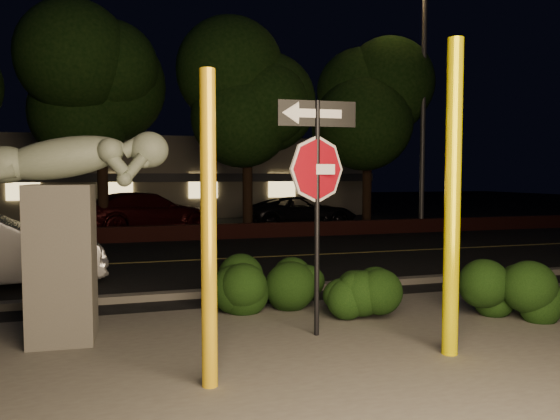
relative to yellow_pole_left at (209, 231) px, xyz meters
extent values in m
plane|color=black|center=(1.24, 11.18, -1.57)|extent=(90.00, 90.00, 0.00)
cube|color=#4C4944|center=(1.24, 0.18, -1.56)|extent=(14.00, 6.00, 0.02)
cube|color=black|center=(1.24, 8.18, -1.56)|extent=(80.00, 8.00, 0.01)
cube|color=#B6A149|center=(1.24, 8.18, -1.55)|extent=(80.00, 0.12, 0.00)
cube|color=#4C4944|center=(1.24, 4.08, -1.51)|extent=(80.00, 0.25, 0.12)
cube|color=#431815|center=(1.24, 12.48, -1.32)|extent=(40.00, 0.35, 0.50)
cube|color=black|center=(1.24, 18.18, -1.56)|extent=(40.00, 12.00, 0.01)
cube|color=gray|center=(1.24, 26.18, 0.43)|extent=(22.00, 10.00, 4.00)
cube|color=#333338|center=(1.24, 21.08, 0.43)|extent=(22.00, 0.20, 0.40)
cube|color=#FFD87F|center=(-4.76, 21.13, 0.03)|extent=(1.40, 0.08, 1.20)
cube|color=#FFD87F|center=(-0.76, 21.13, 0.03)|extent=(1.40, 0.08, 1.20)
cube|color=#FFD87F|center=(3.24, 21.13, 0.03)|extent=(1.40, 0.08, 1.20)
cube|color=#FFD87F|center=(7.24, 21.13, 0.03)|extent=(1.40, 0.08, 1.20)
cylinder|color=black|center=(-1.26, 14.38, 0.56)|extent=(0.36, 0.36, 4.25)
ellipsoid|color=black|center=(-1.26, 14.38, 4.50)|extent=(5.20, 5.20, 4.68)
cylinder|color=black|center=(3.74, 13.98, 0.43)|extent=(0.36, 0.36, 4.00)
ellipsoid|color=black|center=(3.74, 13.98, 4.11)|extent=(4.80, 4.80, 4.32)
cylinder|color=black|center=(8.74, 14.48, 0.38)|extent=(0.36, 0.36, 3.90)
ellipsoid|color=black|center=(8.74, 14.48, 3.87)|extent=(4.40, 4.40, 3.96)
cylinder|color=yellow|center=(0.00, 0.00, 0.00)|extent=(0.16, 0.16, 3.14)
cylinder|color=#FFEE00|center=(2.86, 0.16, 0.27)|extent=(0.18, 0.18, 3.67)
cylinder|color=black|center=(1.63, 1.32, -0.04)|extent=(0.07, 0.07, 3.07)
cube|color=white|center=(1.63, 1.32, 0.62)|extent=(0.46, 0.05, 0.13)
cube|color=black|center=(1.63, 1.32, 1.33)|extent=(1.04, 0.07, 0.33)
cube|color=white|center=(1.63, 1.32, 1.33)|extent=(0.66, 0.05, 0.13)
cube|color=#4C4944|center=(-1.52, 2.02, -0.57)|extent=(0.82, 0.82, 2.00)
sphere|color=slate|center=(-0.44, 1.96, 0.87)|extent=(0.47, 0.47, 0.47)
ellipsoid|color=black|center=(1.40, 2.78, -1.10)|extent=(1.83, 0.89, 0.94)
ellipsoid|color=black|center=(2.38, 2.04, -1.07)|extent=(1.67, 1.14, 1.00)
ellipsoid|color=black|center=(4.56, 1.26, -1.11)|extent=(1.37, 0.91, 0.92)
cylinder|color=#4A4A4F|center=(10.01, 12.52, 2.91)|extent=(0.18, 0.18, 8.96)
imported|color=#380A0B|center=(0.25, 15.55, -0.83)|extent=(5.50, 3.55, 1.48)
imported|color=black|center=(6.40, 15.67, -0.95)|extent=(4.48, 2.07, 1.24)
camera|label=1|loc=(-0.87, -5.27, 0.55)|focal=35.00mm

